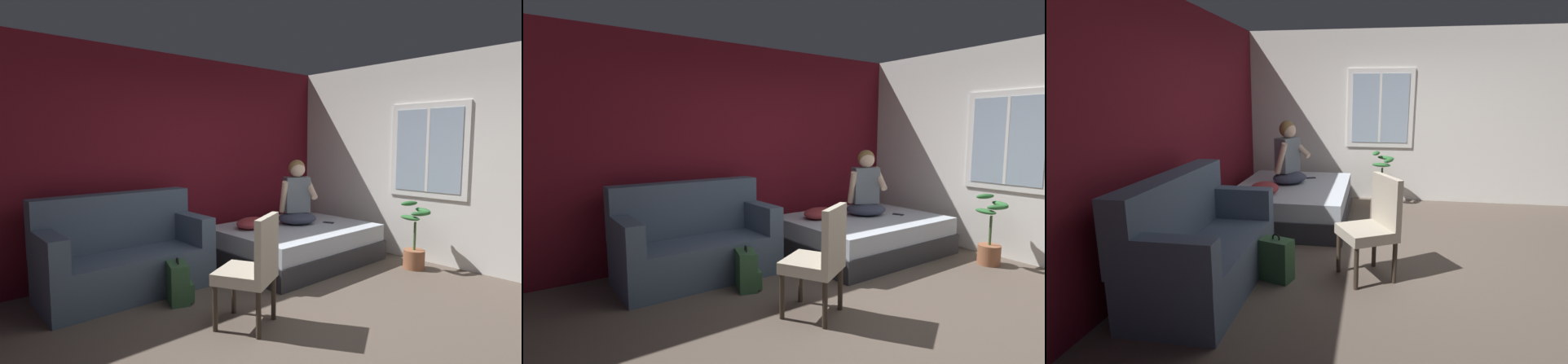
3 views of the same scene
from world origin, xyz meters
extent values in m
plane|color=brown|center=(0.00, 0.00, 0.00)|extent=(40.00, 40.00, 0.00)
cube|color=maroon|center=(0.00, 2.60, 1.35)|extent=(9.92, 0.16, 2.70)
cube|color=silver|center=(2.54, 0.00, 1.35)|extent=(0.16, 6.44, 2.70)
cube|color=white|center=(2.45, 0.40, 1.49)|extent=(0.02, 1.04, 1.24)
cube|color=#9EB2C6|center=(2.43, 0.40, 1.49)|extent=(0.01, 0.88, 1.08)
cube|color=white|center=(2.43, 0.40, 1.49)|extent=(0.01, 0.04, 1.08)
cube|color=#2D2D33|center=(1.16, 1.57, 0.13)|extent=(2.00, 1.54, 0.26)
cube|color=silver|center=(1.16, 1.57, 0.37)|extent=(1.94, 1.50, 0.22)
cube|color=#47566B|center=(-1.00, 1.92, 0.22)|extent=(1.70, 0.81, 0.44)
cube|color=#47566B|center=(-1.01, 2.22, 0.74)|extent=(1.70, 0.25, 0.60)
cube|color=#47566B|center=(-1.76, 1.91, 0.60)|extent=(0.18, 0.80, 0.32)
cube|color=#47566B|center=(-0.24, 1.92, 0.60)|extent=(0.18, 0.80, 0.32)
cylinder|color=#382D23|center=(-0.47, 0.79, 0.20)|extent=(0.04, 0.04, 0.40)
cylinder|color=#382D23|center=(-0.82, 0.60, 0.20)|extent=(0.04, 0.04, 0.40)
cylinder|color=#382D23|center=(-0.29, 0.44, 0.20)|extent=(0.04, 0.04, 0.40)
cylinder|color=#382D23|center=(-0.63, 0.26, 0.20)|extent=(0.04, 0.04, 0.40)
cube|color=#B2A893|center=(-0.55, 0.52, 0.45)|extent=(0.62, 0.62, 0.10)
cube|color=#B2A893|center=(-0.46, 0.35, 0.74)|extent=(0.43, 0.27, 0.48)
ellipsoid|color=#383D51|center=(1.28, 1.64, 0.56)|extent=(0.66, 0.63, 0.16)
cube|color=slate|center=(1.30, 1.67, 0.88)|extent=(0.39, 0.33, 0.48)
cylinder|color=beige|center=(1.10, 1.72, 0.86)|extent=(0.17, 0.23, 0.44)
cylinder|color=beige|center=(1.42, 1.52, 0.98)|extent=(0.24, 0.37, 0.29)
sphere|color=beige|center=(1.29, 1.65, 1.23)|extent=(0.21, 0.21, 0.21)
ellipsoid|color=olive|center=(1.30, 1.67, 1.24)|extent=(0.30, 0.30, 0.23)
cube|color=#2D5133|center=(-0.74, 1.35, 0.20)|extent=(0.27, 0.34, 0.40)
cube|color=#2D5133|center=(-0.63, 1.31, 0.11)|extent=(0.12, 0.24, 0.18)
torus|color=black|center=(-0.74, 1.35, 0.42)|extent=(0.04, 0.09, 0.09)
ellipsoid|color=#993338|center=(0.64, 1.83, 0.55)|extent=(0.55, 0.46, 0.14)
cube|color=black|center=(1.66, 1.39, 0.48)|extent=(0.11, 0.16, 0.01)
cylinder|color=#995B3D|center=(2.05, 0.34, 0.12)|extent=(0.26, 0.26, 0.24)
cylinder|color=#426033|center=(2.05, 0.34, 0.42)|extent=(0.03, 0.03, 0.36)
ellipsoid|color=#2D6B33|center=(1.95, 0.36, 0.66)|extent=(0.15, 0.29, 0.06)
ellipsoid|color=#2D6B33|center=(2.14, 0.29, 0.74)|extent=(0.22, 0.29, 0.06)
ellipsoid|color=#2D6B33|center=(2.07, 0.44, 0.82)|extent=(0.29, 0.15, 0.06)
ellipsoid|color=#2D6B33|center=(2.01, 0.25, 0.72)|extent=(0.30, 0.21, 0.06)
camera|label=1|loc=(-2.72, -2.13, 1.60)|focal=28.00mm
camera|label=2|loc=(-2.72, -2.13, 1.60)|focal=28.00mm
camera|label=3|loc=(-4.22, 0.49, 1.74)|focal=28.00mm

